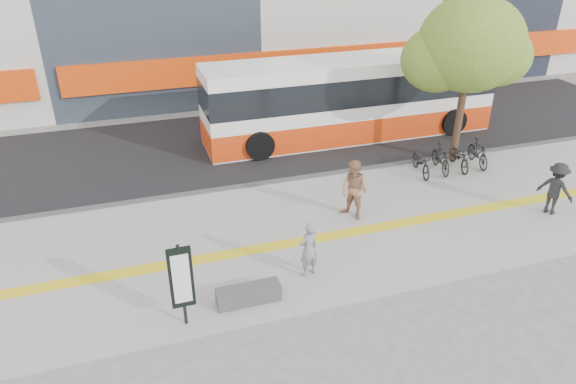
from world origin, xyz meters
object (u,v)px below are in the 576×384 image
object	(u,v)px
signboard	(181,279)
pedestrian_dark	(556,188)
street_tree	(468,46)
bus	(350,100)
seated_woman	(309,249)
pedestrian_tan	(354,190)
bench	(248,294)

from	to	relation	value
signboard	pedestrian_dark	distance (m)	12.14
street_tree	bus	bearing A→B (deg)	127.16
street_tree	bus	xyz separation A→B (m)	(-2.79, 3.68, -2.88)
signboard	street_tree	bearing A→B (deg)	29.07
seated_woman	pedestrian_tan	bearing A→B (deg)	-153.75
bench	pedestrian_dark	bearing A→B (deg)	7.27
pedestrian_tan	street_tree	bearing A→B (deg)	87.21
pedestrian_dark	bus	bearing A→B (deg)	-2.88
signboard	bus	size ratio (longest dim) A/B	0.17
street_tree	pedestrian_dark	distance (m)	5.92
seated_woman	signboard	bearing A→B (deg)	-3.91
bench	signboard	world-z (taller)	signboard
pedestrian_tan	bus	bearing A→B (deg)	126.30
bus	pedestrian_tan	size ratio (longest dim) A/B	6.48
signboard	pedestrian_tan	xyz separation A→B (m)	(5.79, 3.34, -0.31)
bench	bus	world-z (taller)	bus
signboard	bus	xyz separation A→B (m)	(8.59, 10.01, 0.27)
bus	pedestrian_tan	world-z (taller)	bus
bench	bus	xyz separation A→B (m)	(6.99, 9.70, 1.33)
pedestrian_tan	seated_woman	bearing A→B (deg)	-75.59
bus	pedestrian_dark	distance (m)	9.07
bench	bus	distance (m)	12.03
signboard	street_tree	distance (m)	13.40
signboard	street_tree	size ratio (longest dim) A/B	0.35
signboard	seated_woman	size ratio (longest dim) A/B	1.37
seated_woman	pedestrian_dark	size ratio (longest dim) A/B	0.92
bus	pedestrian_dark	world-z (taller)	bus
street_tree	bus	distance (m)	5.44
signboard	pedestrian_tan	distance (m)	6.69
seated_woman	bench	bearing A→B (deg)	-0.18
bench	pedestrian_tan	bearing A→B (deg)	35.90
pedestrian_dark	seated_woman	bearing A→B (deg)	69.58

